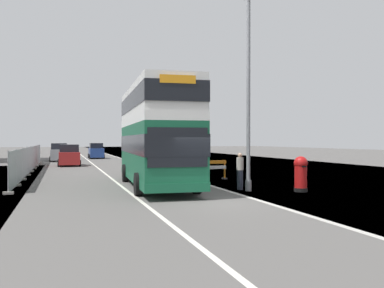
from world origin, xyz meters
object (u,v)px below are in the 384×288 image
object	(u,v)px
double_decker_bus	(156,134)
car_receding_mid	(59,153)
car_oncoming_near	(69,156)
roadworks_barrier	(214,167)
red_pillar_postbox	(301,172)
pedestrian_at_kerb	(240,171)
lamppost_foreground	(248,98)
car_receding_far	(96,151)

from	to	relation	value
double_decker_bus	car_receding_mid	bearing A→B (deg)	99.77
double_decker_bus	car_oncoming_near	xyz separation A→B (m)	(-3.97, 19.58, -1.77)
roadworks_barrier	car_receding_mid	xyz separation A→B (m)	(-9.07, 25.92, 0.22)
red_pillar_postbox	pedestrian_at_kerb	bearing A→B (deg)	146.51
lamppost_foreground	car_receding_far	world-z (taller)	lamppost_foreground
lamppost_foreground	pedestrian_at_kerb	bearing A→B (deg)	103.83
roadworks_barrier	car_receding_mid	distance (m)	27.46
double_decker_bus	red_pillar_postbox	world-z (taller)	double_decker_bus
lamppost_foreground	red_pillar_postbox	world-z (taller)	lamppost_foreground
red_pillar_postbox	car_oncoming_near	distance (m)	25.64
roadworks_barrier	car_receding_far	bearing A→B (deg)	97.95
car_receding_mid	pedestrian_at_kerb	bearing A→B (deg)	-74.67
lamppost_foreground	car_receding_far	distance (m)	38.38
lamppost_foreground	car_receding_far	size ratio (longest dim) A/B	2.20
double_decker_bus	red_pillar_postbox	distance (m)	7.44
double_decker_bus	lamppost_foreground	size ratio (longest dim) A/B	1.19
lamppost_foreground	car_receding_mid	bearing A→B (deg)	105.30
car_oncoming_near	pedestrian_at_kerb	xyz separation A→B (m)	(7.57, -22.07, -0.04)
lamppost_foreground	double_decker_bus	bearing A→B (deg)	140.33
car_oncoming_near	car_receding_mid	xyz separation A→B (m)	(-0.95, 8.98, 0.02)
car_receding_far	roadworks_barrier	bearing A→B (deg)	-82.05
red_pillar_postbox	double_decker_bus	bearing A→B (deg)	145.77
car_oncoming_near	car_receding_mid	world-z (taller)	car_receding_mid
double_decker_bus	roadworks_barrier	distance (m)	5.30
car_oncoming_near	car_receding_far	world-z (taller)	car_receding_far
red_pillar_postbox	pedestrian_at_kerb	distance (m)	2.84
roadworks_barrier	car_oncoming_near	xyz separation A→B (m)	(-8.13, 16.94, 0.20)
car_oncoming_near	roadworks_barrier	bearing A→B (deg)	-64.37
red_pillar_postbox	car_receding_mid	distance (m)	34.39
car_receding_mid	roadworks_barrier	bearing A→B (deg)	-70.71
car_receding_mid	car_oncoming_near	bearing A→B (deg)	-83.98
double_decker_bus	car_receding_mid	distance (m)	29.03
lamppost_foreground	car_receding_mid	size ratio (longest dim) A/B	2.26
car_oncoming_near	pedestrian_at_kerb	world-z (taller)	car_oncoming_near
red_pillar_postbox	car_oncoming_near	bearing A→B (deg)	112.79
double_decker_bus	lamppost_foreground	bearing A→B (deg)	-39.67
car_receding_far	pedestrian_at_kerb	xyz separation A→B (m)	(3.94, -37.38, -0.05)
roadworks_barrier	car_receding_far	distance (m)	32.56
double_decker_bus	car_oncoming_near	distance (m)	20.05
double_decker_bus	car_receding_far	xyz separation A→B (m)	(-0.35, 34.89, -1.76)
car_oncoming_near	double_decker_bus	bearing A→B (deg)	-78.54
roadworks_barrier	car_oncoming_near	world-z (taller)	car_oncoming_near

